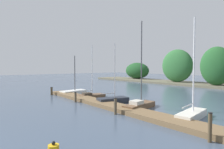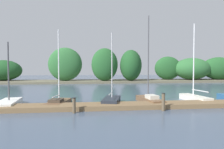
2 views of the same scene
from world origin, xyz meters
The scene contains 11 objects.
dock_pier centered at (0.00, 12.43, 0.17)m, with size 28.04×1.80×0.35m.
sailboat_0 centered at (-12.18, 13.99, 0.31)m, with size 1.82×3.83×5.23m.
sailboat_1 centered at (-8.26, 14.13, 0.30)m, with size 1.90×3.70×6.34m.
sailboat_2 centered at (-3.76, 13.98, 0.34)m, with size 1.96×3.46×6.12m.
sailboat_3 centered at (-0.41, 14.19, 0.40)m, with size 1.65×4.05×7.75m.
sailboat_4 centered at (4.12, 14.71, 0.40)m, with size 1.50×3.77×7.26m.
mooring_piling_0 centered at (-13.06, 11.14, 0.53)m, with size 0.31×0.31×1.04m.
mooring_piling_1 centered at (-6.67, 11.17, 0.54)m, with size 0.26×0.26×1.08m.
mooring_piling_2 centered at (-0.28, 11.18, 0.66)m, with size 0.27×0.27×1.30m.
mooring_piling_3 centered at (6.73, 11.29, 0.75)m, with size 0.21×0.21×1.48m.
channel_buoy_0 centered at (2.91, 4.89, 0.20)m, with size 0.47×0.47×0.53m.
Camera 1 is at (10.54, 1.83, 3.74)m, focal length 29.66 mm.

